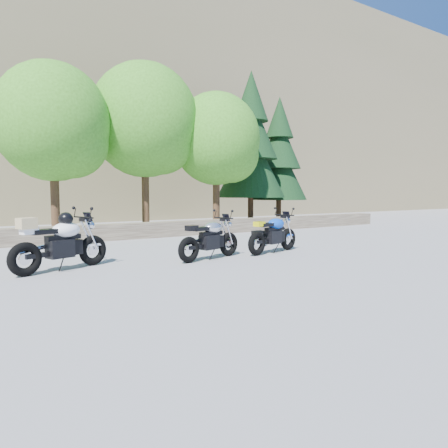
% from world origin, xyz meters
% --- Properties ---
extents(ground, '(90.00, 90.00, 0.00)m').
position_xyz_m(ground, '(0.00, 0.00, 0.00)').
color(ground, gray).
rests_on(ground, ground).
extents(stone_wall, '(22.00, 0.55, 0.50)m').
position_xyz_m(stone_wall, '(0.00, 5.50, 0.25)').
color(stone_wall, '#4A3C31').
rests_on(stone_wall, ground).
extents(hillside, '(80.00, 30.00, 15.00)m').
position_xyz_m(hillside, '(3.00, 28.00, 7.50)').
color(hillside, olive).
rests_on(hillside, ground).
extents(tree_decid_left, '(3.67, 3.67, 5.62)m').
position_xyz_m(tree_decid_left, '(-2.39, 7.14, 3.63)').
color(tree_decid_left, '#382314').
rests_on(tree_decid_left, ground).
extents(tree_decid_mid, '(4.08, 4.08, 6.24)m').
position_xyz_m(tree_decid_mid, '(0.91, 7.54, 4.04)').
color(tree_decid_mid, '#382314').
rests_on(tree_decid_mid, ground).
extents(tree_decid_right, '(3.54, 3.54, 5.41)m').
position_xyz_m(tree_decid_right, '(3.71, 6.94, 3.50)').
color(tree_decid_right, '#382314').
rests_on(tree_decid_right, ground).
extents(conifer_near, '(3.17, 3.17, 7.06)m').
position_xyz_m(conifer_near, '(6.20, 8.20, 3.68)').
color(conifer_near, '#382314').
rests_on(conifer_near, ground).
extents(conifer_far, '(2.82, 2.82, 6.27)m').
position_xyz_m(conifer_far, '(8.40, 8.80, 3.27)').
color(conifer_far, '#382314').
rests_on(conifer_far, ground).
extents(silver_bike, '(1.80, 0.71, 0.92)m').
position_xyz_m(silver_bike, '(-0.34, 0.72, 0.45)').
color(silver_bike, black).
rests_on(silver_bike, ground).
extents(white_bike, '(1.94, 0.90, 1.12)m').
position_xyz_m(white_bike, '(-3.42, 1.12, 0.55)').
color(white_bike, black).
rests_on(white_bike, ground).
extents(blue_bike, '(1.83, 0.69, 0.93)m').
position_xyz_m(blue_bike, '(1.48, 0.73, 0.45)').
color(blue_bike, black).
rests_on(blue_bike, ground).
extents(backpack, '(0.32, 0.28, 0.43)m').
position_xyz_m(backpack, '(1.87, 1.87, 0.21)').
color(backpack, black).
rests_on(backpack, ground).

